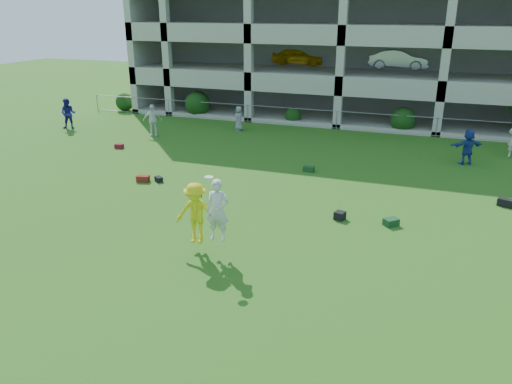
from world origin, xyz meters
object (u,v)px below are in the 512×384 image
at_px(bystander_d, 468,147).
at_px(crate_d, 340,216).
at_px(parking_garage, 363,25).
at_px(bystander_b, 152,120).
at_px(bystander_c, 239,118).
at_px(bystander_a, 68,114).
at_px(frisbee_contest, 201,212).

distance_m(bystander_d, crate_d, 10.02).
bearing_deg(parking_garage, bystander_b, -125.67).
distance_m(bystander_b, bystander_c, 5.30).
height_order(bystander_b, bystander_c, bystander_b).
bearing_deg(bystander_c, parking_garage, 115.53).
relative_size(bystander_d, parking_garage, 0.06).
distance_m(bystander_a, parking_garage, 22.05).
xyz_separation_m(bystander_a, crate_d, (18.95, -8.58, -0.81)).
xyz_separation_m(bystander_d, frisbee_contest, (-8.20, -12.91, 0.47)).
bearing_deg(bystander_b, frisbee_contest, -79.49).
height_order(bystander_c, frisbee_contest, frisbee_contest).
xyz_separation_m(bystander_d, crate_d, (-4.57, -8.89, -0.73)).
bearing_deg(parking_garage, bystander_a, -138.36).
bearing_deg(bystander_c, bystander_d, 40.48).
relative_size(bystander_d, frisbee_contest, 0.75).
height_order(bystander_d, crate_d, bystander_d).
bearing_deg(crate_d, bystander_a, 155.65).
relative_size(bystander_a, frisbee_contest, 0.82).
height_order(bystander_b, parking_garage, parking_garage).
bearing_deg(bystander_b, crate_d, -59.76).
distance_m(bystander_a, crate_d, 20.82).
height_order(bystander_d, parking_garage, parking_garage).
distance_m(bystander_c, parking_garage, 13.52).
height_order(bystander_c, crate_d, bystander_c).
distance_m(bystander_b, parking_garage, 18.02).
distance_m(bystander_a, bystander_b, 5.96).
xyz_separation_m(bystander_d, parking_garage, (-7.49, 13.95, 5.13)).
height_order(bystander_a, bystander_d, bystander_a).
distance_m(bystander_b, crate_d, 15.71).
height_order(bystander_b, bystander_d, bystander_b).
bearing_deg(bystander_a, bystander_d, -22.46).
bearing_deg(bystander_c, crate_d, -1.04).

